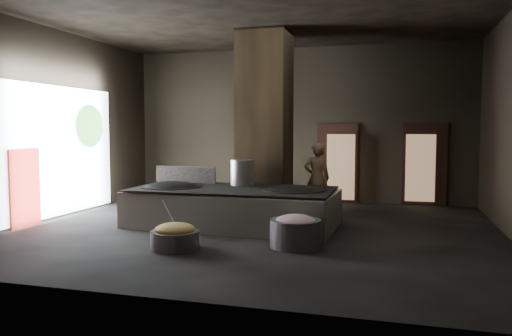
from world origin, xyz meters
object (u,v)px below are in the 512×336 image
(wok_left, at_px, (171,190))
(veg_basin, at_px, (175,240))
(stock_pot, at_px, (242,173))
(cook, at_px, (317,178))
(hearth_platform, at_px, (233,208))
(wok_right, at_px, (294,194))
(meat_basin, at_px, (296,233))

(wok_left, xyz_separation_m, veg_basin, (1.13, -2.24, -0.59))
(stock_pot, bearing_deg, cook, 46.43)
(hearth_platform, height_order, veg_basin, hearth_platform)
(veg_basin, bearing_deg, cook, 67.21)
(stock_pot, height_order, cook, cook)
(wok_right, relative_size, stock_pot, 2.25)
(wok_left, relative_size, stock_pot, 2.42)
(wok_left, bearing_deg, stock_pot, 21.80)
(cook, xyz_separation_m, veg_basin, (-1.85, -4.39, -0.73))
(wok_left, xyz_separation_m, meat_basin, (3.18, -1.55, -0.50))
(veg_basin, relative_size, meat_basin, 0.94)
(wok_right, xyz_separation_m, cook, (0.18, 2.06, 0.14))
(hearth_platform, xyz_separation_m, meat_basin, (1.73, -1.60, -0.14))
(wok_left, distance_m, veg_basin, 2.58)
(stock_pot, relative_size, meat_basin, 0.64)
(veg_basin, bearing_deg, meat_basin, 18.68)
(stock_pot, xyz_separation_m, cook, (1.48, 1.56, -0.24))
(stock_pot, distance_m, veg_basin, 3.02)
(stock_pot, bearing_deg, hearth_platform, -95.19)
(hearth_platform, xyz_separation_m, wok_left, (-1.45, -0.05, 0.36))
(hearth_platform, xyz_separation_m, cook, (1.53, 2.11, 0.50))
(wok_right, distance_m, meat_basin, 1.76)
(meat_basin, bearing_deg, veg_basin, -161.32)
(hearth_platform, distance_m, stock_pot, 0.92)
(veg_basin, bearing_deg, wok_left, 116.90)
(wok_left, relative_size, cook, 0.79)
(stock_pot, distance_m, meat_basin, 2.86)
(wok_left, relative_size, wok_right, 1.07)
(veg_basin, distance_m, meat_basin, 2.16)
(wok_left, bearing_deg, meat_basin, -25.95)
(wok_left, xyz_separation_m, cook, (2.98, 2.16, 0.14))
(wok_left, height_order, wok_right, wok_left)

